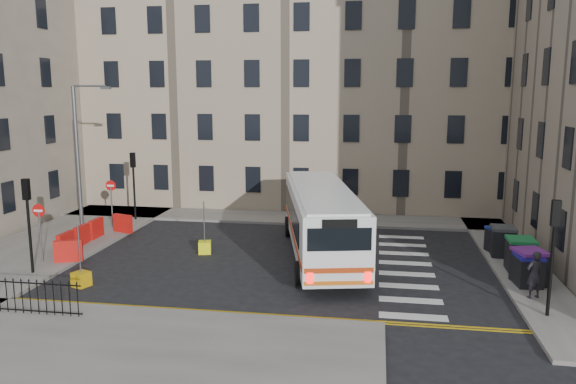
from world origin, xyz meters
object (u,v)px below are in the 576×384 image
(streetlamp, at_px, (78,160))
(wheelie_bin_b, at_px, (529,267))
(wheelie_bin_d, at_px, (503,241))
(wheelie_bin_e, at_px, (498,240))
(bus, at_px, (321,218))
(bollard_chevron, at_px, (81,279))
(pedestrian, at_px, (534,275))
(bollard_yellow, at_px, (205,247))
(wheelie_bin_c, at_px, (520,254))
(wheelie_bin_a, at_px, (528,270))

(streetlamp, height_order, wheelie_bin_b, streetlamp)
(wheelie_bin_d, height_order, wheelie_bin_e, wheelie_bin_d)
(bus, bearing_deg, bollard_chevron, -160.32)
(pedestrian, xyz_separation_m, bollard_chevron, (-17.78, -1.14, -0.76))
(wheelie_bin_b, height_order, bollard_yellow, wheelie_bin_b)
(wheelie_bin_c, height_order, bollard_yellow, wheelie_bin_c)
(wheelie_bin_a, distance_m, pedestrian, 1.46)
(bus, distance_m, pedestrian, 9.74)
(bus, relative_size, bollard_yellow, 20.56)
(streetlamp, relative_size, wheelie_bin_b, 5.38)
(bus, xyz_separation_m, wheelie_bin_c, (8.83, -1.22, -1.02))
(pedestrian, height_order, bollard_chevron, pedestrian)
(wheelie_bin_e, distance_m, bollard_yellow, 14.36)
(wheelie_bin_d, bearing_deg, bus, -169.08)
(bus, height_order, bollard_chevron, bus)
(bollard_yellow, distance_m, bollard_chevron, 6.46)
(wheelie_bin_b, relative_size, bollard_yellow, 2.52)
(wheelie_bin_c, xyz_separation_m, bollard_chevron, (-18.07, -4.53, -0.58))
(wheelie_bin_b, bearing_deg, pedestrian, -111.67)
(wheelie_bin_c, distance_m, bollard_chevron, 18.64)
(bus, relative_size, wheelie_bin_d, 8.77)
(wheelie_bin_e, xyz_separation_m, pedestrian, (0.04, -6.30, 0.30))
(wheelie_bin_e, height_order, bollard_yellow, wheelie_bin_e)
(streetlamp, relative_size, wheelie_bin_c, 5.65)
(streetlamp, bearing_deg, wheelie_bin_a, -11.31)
(pedestrian, height_order, bollard_yellow, pedestrian)
(wheelie_bin_e, bearing_deg, pedestrian, -111.38)
(bollard_yellow, bearing_deg, wheelie_bin_e, 8.14)
(pedestrian, bearing_deg, bus, -51.74)
(wheelie_bin_b, relative_size, bollard_chevron, 2.52)
(wheelie_bin_a, bearing_deg, wheelie_bin_b, 65.69)
(wheelie_bin_a, height_order, bollard_yellow, wheelie_bin_a)
(wheelie_bin_d, height_order, bollard_chevron, wheelie_bin_d)
(wheelie_bin_a, xyz_separation_m, bollard_chevron, (-17.93, -2.57, -0.49))
(wheelie_bin_a, xyz_separation_m, wheelie_bin_e, (-0.18, 4.87, -0.03))
(wheelie_bin_a, distance_m, wheelie_bin_d, 4.25)
(bus, xyz_separation_m, wheelie_bin_a, (8.69, -3.18, -1.11))
(wheelie_bin_d, bearing_deg, wheelie_bin_b, -83.47)
(wheelie_bin_b, bearing_deg, wheelie_bin_a, -122.91)
(bus, relative_size, wheelie_bin_a, 9.78)
(pedestrian, bearing_deg, wheelie_bin_e, -113.07)
(wheelie_bin_a, relative_size, wheelie_bin_c, 0.87)
(bus, bearing_deg, wheelie_bin_c, -20.07)
(pedestrian, bearing_deg, wheelie_bin_b, -121.12)
(bollard_yellow, relative_size, bollard_chevron, 1.00)
(bus, height_order, wheelie_bin_e, bus)
(wheelie_bin_d, bearing_deg, wheelie_bin_e, 100.45)
(wheelie_bin_a, relative_size, bollard_yellow, 2.10)
(wheelie_bin_c, xyz_separation_m, wheelie_bin_d, (-0.25, 2.28, -0.02))
(bus, bearing_deg, wheelie_bin_b, -30.80)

